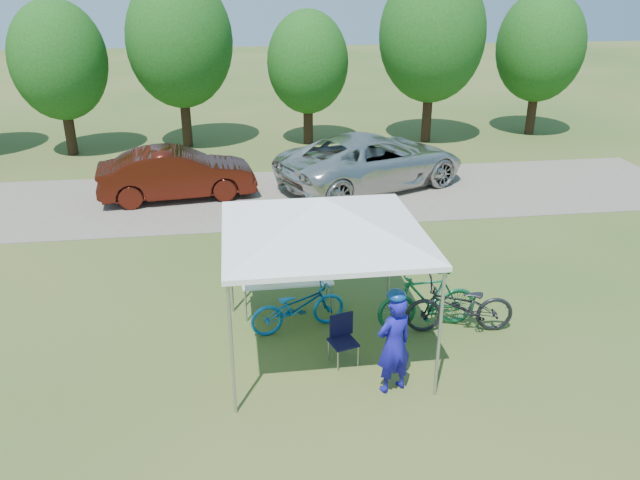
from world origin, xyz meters
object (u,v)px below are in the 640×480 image
object	(u,v)px
folding_table	(287,280)
sedan	(177,174)
folding_chair	(342,335)
bike_blue	(298,306)
bike_dark	(460,306)
minivan	(373,161)
bike_green	(428,300)
cyclist	(394,345)
cooler	(269,270)

from	to	relation	value
folding_table	sedan	world-z (taller)	sedan
folding_table	folding_chair	world-z (taller)	folding_chair
bike_blue	bike_dark	world-z (taller)	bike_dark
bike_dark	minivan	bearing A→B (deg)	-175.90
bike_blue	bike_dark	size ratio (longest dim) A/B	0.92
minivan	bike_blue	bearing A→B (deg)	134.36
bike_green	minivan	distance (m)	8.14
folding_chair	bike_blue	xyz separation A→B (m)	(-0.61, 1.07, -0.01)
folding_chair	bike_dark	distance (m)	2.29
cyclist	folding_chair	bearing A→B (deg)	-75.24
minivan	sedan	bearing A→B (deg)	68.16
folding_table	bike_dark	bearing A→B (deg)	-21.58
folding_table	folding_chair	xyz separation A→B (m)	(0.74, -1.76, -0.17)
bike_blue	sedan	size ratio (longest dim) A/B	0.41
folding_chair	bike_blue	bearing A→B (deg)	104.11
bike_dark	minivan	world-z (taller)	minivan
folding_table	bike_green	xyz separation A→B (m)	(2.42, -0.94, -0.09)
sedan	bike_blue	bearing A→B (deg)	-168.27
folding_table	bike_dark	size ratio (longest dim) A/B	0.87
bike_green	folding_table	bearing A→B (deg)	-115.10
cyclist	bike_green	xyz separation A→B (m)	(1.07, 1.72, -0.24)
folding_table	folding_chair	distance (m)	1.91
bike_dark	sedan	distance (m)	9.74
folding_table	bike_green	distance (m)	2.60
minivan	sedan	size ratio (longest dim) A/B	1.33
cooler	bike_green	size ratio (longest dim) A/B	0.28
folding_chair	sedan	bearing A→B (deg)	94.52
cooler	bike_blue	size ratio (longest dim) A/B	0.30
folding_chair	minivan	distance (m)	9.26
cooler	minivan	distance (m)	7.99
folding_chair	bike_blue	size ratio (longest dim) A/B	0.46
cyclist	bike_dark	xyz separation A→B (m)	(1.59, 1.49, -0.29)
cooler	bike_green	bearing A→B (deg)	-18.77
folding_chair	cyclist	size ratio (longest dim) A/B	0.50
bike_green	sedan	world-z (taller)	sedan
folding_table	bike_blue	distance (m)	0.72
sedan	bike_green	bearing A→B (deg)	-155.20
cyclist	minivan	world-z (taller)	minivan
folding_chair	cooler	bearing A→B (deg)	105.62
bike_blue	sedan	world-z (taller)	sedan
minivan	sedan	xyz separation A→B (m)	(-5.68, -0.23, -0.09)
minivan	sedan	distance (m)	5.69
folding_chair	bike_green	distance (m)	1.87
folding_table	cooler	bearing A→B (deg)	180.00
cooler	bike_green	distance (m)	2.93
bike_blue	minivan	bearing A→B (deg)	-35.12
bike_green	minivan	world-z (taller)	minivan
bike_blue	folding_chair	bearing A→B (deg)	-163.77
cyclist	bike_green	bearing A→B (deg)	-141.44
folding_table	sedan	bearing A→B (deg)	109.67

